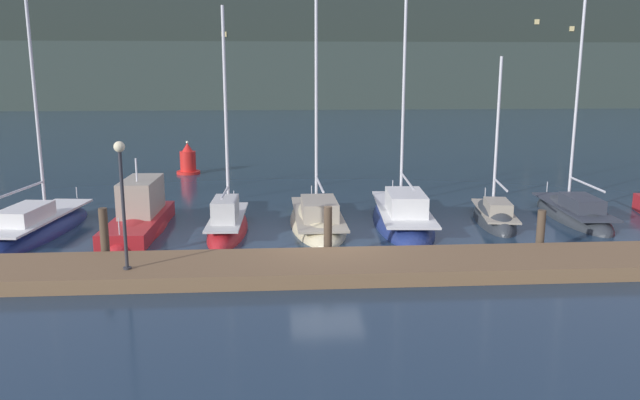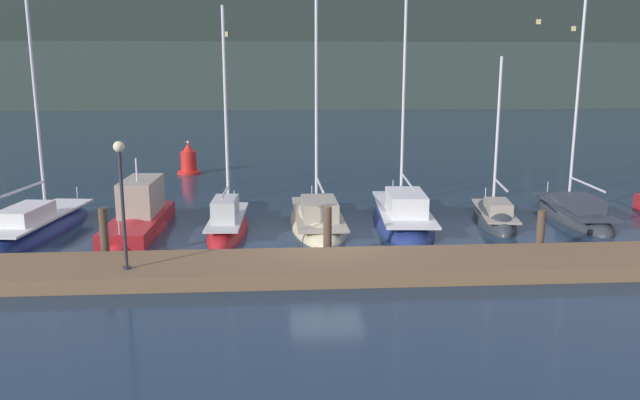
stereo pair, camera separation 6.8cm
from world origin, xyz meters
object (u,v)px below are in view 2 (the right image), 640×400
Objects in this scene: motorboat_berth_3 at (140,223)px; sailboat_berth_8 at (573,215)px; sailboat_berth_5 at (318,222)px; sailboat_berth_6 at (403,220)px; sailboat_berth_2 at (39,230)px; sailboat_berth_7 at (494,220)px; sailboat_berth_4 at (228,228)px; channel_buoy at (189,161)px; dock_lamppost at (121,184)px.

motorboat_berth_3 is 0.62× the size of sailboat_berth_8.
sailboat_berth_5 is 0.93× the size of sailboat_berth_8.
motorboat_berth_3 is at bearing -177.65° from sailboat_berth_6.
sailboat_berth_2 is 14.32m from sailboat_berth_6.
sailboat_berth_5 reaches higher than sailboat_berth_7.
sailboat_berth_4 reaches higher than channel_buoy.
sailboat_berth_5 is at bearing 3.95° from sailboat_berth_2.
motorboat_berth_3 is at bearing 3.70° from sailboat_berth_2.
sailboat_berth_2 is at bearing 128.22° from dock_lamppost.
sailboat_berth_2 is 1.13× the size of sailboat_berth_8.
dock_lamppost is at bearing -51.78° from sailboat_berth_2.
dock_lamppost is (-2.50, -5.82, 2.83)m from sailboat_berth_4.
sailboat_berth_4 is 0.87× the size of sailboat_berth_6.
motorboat_berth_3 is 13.62m from channel_buoy.
dock_lamppost is at bearing -87.38° from channel_buoy.
sailboat_berth_6 is at bearing -1.15° from sailboat_berth_5.
sailboat_berth_4 is 6.94m from dock_lamppost.
sailboat_berth_7 is (3.87, 0.03, -0.06)m from sailboat_berth_6.
sailboat_berth_2 is at bearing -176.05° from sailboat_berth_5.
channel_buoy is at bearing 137.49° from sailboat_berth_7.
motorboat_berth_3 is 0.66× the size of sailboat_berth_5.
sailboat_berth_4 reaches higher than dock_lamppost.
sailboat_berth_8 reaches higher than sailboat_berth_7.
sailboat_berth_4 is 14.60m from sailboat_berth_8.
motorboat_berth_3 is 0.86× the size of sailboat_berth_7.
sailboat_berth_6 is 5.30× the size of channel_buoy.
channel_buoy is at bearing 118.04° from sailboat_berth_5.
motorboat_berth_3 is 18.02m from sailboat_berth_8.
sailboat_berth_5 is 9.54m from dock_lamppost.
sailboat_berth_6 is 7.49m from sailboat_berth_8.
sailboat_berth_6 is at bearing 35.00° from dock_lamppost.
sailboat_berth_2 is 21.80m from sailboat_berth_8.
sailboat_berth_8 reaches higher than channel_buoy.
sailboat_berth_4 is (3.46, -0.44, -0.13)m from motorboat_berth_3.
sailboat_berth_7 is 3.63m from sailboat_berth_8.
sailboat_berth_7 is 19.47m from channel_buoy.
sailboat_berth_5 is at bearing 4.08° from motorboat_berth_3.
sailboat_berth_8 is 2.81× the size of dock_lamppost.
sailboat_berth_2 reaches higher than motorboat_berth_3.
sailboat_berth_5 reaches higher than motorboat_berth_3.
motorboat_berth_3 is (3.77, 0.24, 0.16)m from sailboat_berth_2.
sailboat_berth_4 is at bearing -76.38° from channel_buoy.
sailboat_berth_5 reaches higher than sailboat_berth_4.
sailboat_berth_8 reaches higher than sailboat_berth_6.
channel_buoy is at bearing 128.47° from sailboat_berth_6.
sailboat_berth_2 is at bearing -105.45° from channel_buoy.
sailboat_berth_6 reaches higher than channel_buoy.
sailboat_berth_6 is at bearing 2.35° from motorboat_berth_3.
sailboat_berth_2 is 1.30× the size of sailboat_berth_4.
sailboat_berth_6 reaches higher than dock_lamppost.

